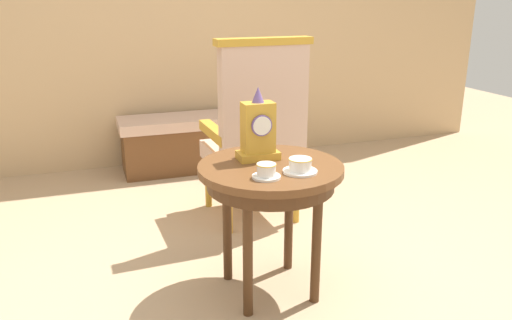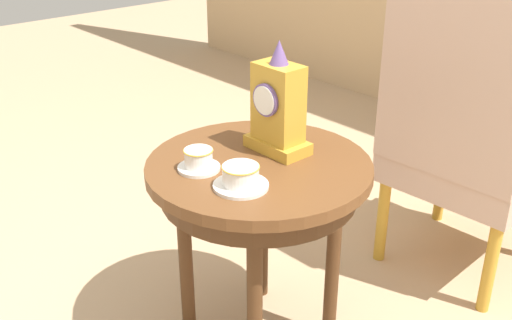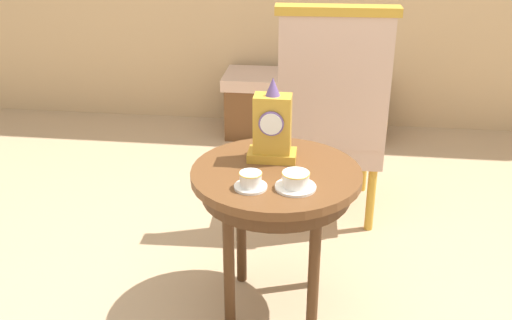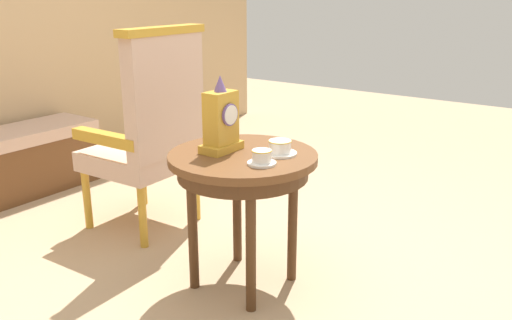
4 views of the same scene
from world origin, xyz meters
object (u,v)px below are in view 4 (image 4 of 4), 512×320
Objects in this scene: side_table at (243,171)px; mantel_clock at (221,121)px; teacup_right at (280,148)px; armchair at (151,128)px; window_bench at (14,163)px; teacup_left at (262,158)px.

mantel_clock is (-0.03, 0.10, 0.22)m from side_table.
teacup_right is at bearing -59.52° from side_table.
armchair is at bearing 75.57° from side_table.
teacup_right is 0.44× the size of mantel_clock.
mantel_clock is (-0.11, 0.24, 0.11)m from teacup_right.
mantel_clock reaches higher than window_bench.
side_table is 4.41× the size of teacup_right.
mantel_clock is 1.91m from window_bench.
mantel_clock is at bearing 78.39° from teacup_left.
teacup_left is at bearing -173.79° from teacup_right.
window_bench is (0.02, 1.93, -0.33)m from side_table.
armchair is (0.23, 0.69, -0.18)m from mantel_clock.
window_bench is at bearing 87.25° from teacup_left.
mantel_clock is (0.05, 0.25, 0.11)m from teacup_left.
mantel_clock reaches higher than side_table.
mantel_clock is 0.75m from armchair.
teacup_left is 0.36× the size of mantel_clock.
window_bench is (-0.06, 2.06, -0.44)m from teacup_right.
armchair reaches higher than side_table.
teacup_right is at bearing -65.46° from mantel_clock.
armchair reaches higher than mantel_clock.
teacup_left is at bearing -106.56° from armchair.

